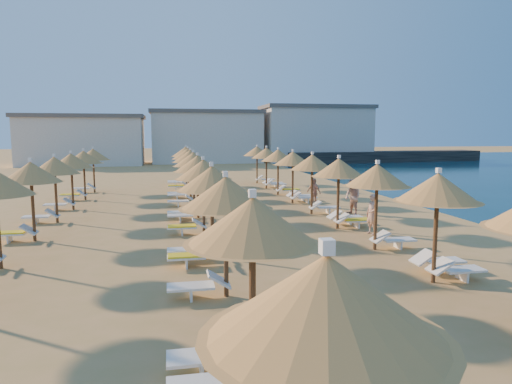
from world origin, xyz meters
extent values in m
plane|color=tan|center=(0.00, 0.00, 0.00)|extent=(220.00, 220.00, 0.00)
cube|color=black|center=(27.12, 44.00, 0.75)|extent=(30.26, 7.40, 1.50)
cube|color=silver|center=(-14.76, 45.32, 3.00)|extent=(15.00, 8.00, 6.00)
cube|color=#59514C|center=(-14.76, 45.32, 6.25)|extent=(15.60, 8.48, 0.50)
cube|color=silver|center=(1.44, 47.76, 3.40)|extent=(15.00, 8.00, 6.80)
cube|color=#59514C|center=(1.44, 47.76, 7.05)|extent=(15.60, 8.48, 0.50)
cube|color=silver|center=(17.30, 47.04, 3.80)|extent=(15.00, 8.00, 7.60)
cube|color=#59514C|center=(17.30, 47.04, 7.85)|extent=(15.60, 8.48, 0.50)
cylinder|color=brown|center=(3.24, -6.37, 1.27)|extent=(0.12, 0.12, 2.53)
cone|color=#A56630|center=(3.24, -6.37, 2.67)|extent=(2.19, 2.19, 0.78)
cone|color=#A56630|center=(3.24, -6.37, 2.34)|extent=(2.37, 2.37, 0.12)
cube|color=white|center=(3.24, -6.37, 3.13)|extent=(0.12, 0.12, 0.14)
cylinder|color=brown|center=(3.24, -2.68, 1.27)|extent=(0.12, 0.12, 2.53)
cone|color=#A56630|center=(3.24, -2.68, 2.67)|extent=(2.19, 2.19, 0.78)
cone|color=#A56630|center=(3.24, -2.68, 2.34)|extent=(2.37, 2.37, 0.12)
cube|color=white|center=(3.24, -2.68, 3.13)|extent=(0.12, 0.12, 0.14)
cylinder|color=brown|center=(3.24, 1.00, 1.27)|extent=(0.12, 0.12, 2.53)
cone|color=#A56630|center=(3.24, 1.00, 2.67)|extent=(2.19, 2.19, 0.78)
cone|color=#A56630|center=(3.24, 1.00, 2.34)|extent=(2.37, 2.37, 0.12)
cube|color=white|center=(3.24, 1.00, 3.13)|extent=(0.12, 0.12, 0.14)
cylinder|color=brown|center=(3.24, 4.69, 1.27)|extent=(0.12, 0.12, 2.53)
cone|color=#A56630|center=(3.24, 4.69, 2.67)|extent=(2.19, 2.19, 0.78)
cone|color=#A56630|center=(3.24, 4.69, 2.34)|extent=(2.37, 2.37, 0.12)
cube|color=white|center=(3.24, 4.69, 3.13)|extent=(0.12, 0.12, 0.14)
cylinder|color=brown|center=(3.24, 8.37, 1.27)|extent=(0.12, 0.12, 2.53)
cone|color=#A56630|center=(3.24, 8.37, 2.67)|extent=(2.19, 2.19, 0.78)
cone|color=#A56630|center=(3.24, 8.37, 2.34)|extent=(2.37, 2.37, 0.12)
cube|color=white|center=(3.24, 8.37, 3.13)|extent=(0.12, 0.12, 0.14)
cylinder|color=brown|center=(3.24, 12.06, 1.27)|extent=(0.12, 0.12, 2.53)
cone|color=#A56630|center=(3.24, 12.06, 2.67)|extent=(2.19, 2.19, 0.78)
cone|color=#A56630|center=(3.24, 12.06, 2.34)|extent=(2.37, 2.37, 0.12)
cube|color=white|center=(3.24, 12.06, 3.13)|extent=(0.12, 0.12, 0.14)
cylinder|color=brown|center=(3.24, 15.75, 1.27)|extent=(0.12, 0.12, 2.53)
cone|color=#A56630|center=(3.24, 15.75, 2.67)|extent=(2.19, 2.19, 0.78)
cone|color=#A56630|center=(3.24, 15.75, 2.34)|extent=(2.37, 2.37, 0.12)
cube|color=white|center=(3.24, 15.75, 3.13)|extent=(0.12, 0.12, 0.14)
cylinder|color=brown|center=(3.24, 19.43, 1.27)|extent=(0.12, 0.12, 2.53)
cone|color=#A56630|center=(3.24, 19.43, 2.67)|extent=(2.19, 2.19, 0.78)
cone|color=#A56630|center=(3.24, 19.43, 2.34)|extent=(2.37, 2.37, 0.12)
cube|color=white|center=(3.24, 19.43, 3.13)|extent=(0.12, 0.12, 0.14)
cone|color=#A56630|center=(-2.57, -13.74, 2.67)|extent=(2.19, 2.19, 0.78)
cone|color=#A56630|center=(-2.57, -13.74, 2.34)|extent=(2.37, 2.37, 0.12)
cube|color=white|center=(-2.57, -13.74, 3.13)|extent=(0.12, 0.12, 0.14)
cylinder|color=brown|center=(-2.57, -10.06, 1.27)|extent=(0.12, 0.12, 2.53)
cone|color=#A56630|center=(-2.57, -10.06, 2.67)|extent=(2.19, 2.19, 0.78)
cone|color=#A56630|center=(-2.57, -10.06, 2.34)|extent=(2.37, 2.37, 0.12)
cube|color=white|center=(-2.57, -10.06, 3.13)|extent=(0.12, 0.12, 0.14)
cylinder|color=brown|center=(-2.57, -6.37, 1.27)|extent=(0.12, 0.12, 2.53)
cone|color=#A56630|center=(-2.57, -6.37, 2.67)|extent=(2.19, 2.19, 0.78)
cone|color=#A56630|center=(-2.57, -6.37, 2.34)|extent=(2.37, 2.37, 0.12)
cube|color=white|center=(-2.57, -6.37, 3.13)|extent=(0.12, 0.12, 0.14)
cylinder|color=brown|center=(-2.57, -2.68, 1.27)|extent=(0.12, 0.12, 2.53)
cone|color=#A56630|center=(-2.57, -2.68, 2.67)|extent=(2.19, 2.19, 0.78)
cone|color=#A56630|center=(-2.57, -2.68, 2.34)|extent=(2.37, 2.37, 0.12)
cube|color=white|center=(-2.57, -2.68, 3.13)|extent=(0.12, 0.12, 0.14)
cylinder|color=brown|center=(-2.57, 1.00, 1.27)|extent=(0.12, 0.12, 2.53)
cone|color=#A56630|center=(-2.57, 1.00, 2.67)|extent=(2.19, 2.19, 0.78)
cone|color=#A56630|center=(-2.57, 1.00, 2.34)|extent=(2.37, 2.37, 0.12)
cube|color=white|center=(-2.57, 1.00, 3.13)|extent=(0.12, 0.12, 0.14)
cylinder|color=brown|center=(-2.57, 4.69, 1.27)|extent=(0.12, 0.12, 2.53)
cone|color=#A56630|center=(-2.57, 4.69, 2.67)|extent=(2.19, 2.19, 0.78)
cone|color=#A56630|center=(-2.57, 4.69, 2.34)|extent=(2.37, 2.37, 0.12)
cube|color=white|center=(-2.57, 4.69, 3.13)|extent=(0.12, 0.12, 0.14)
cylinder|color=brown|center=(-2.57, 8.37, 1.27)|extent=(0.12, 0.12, 2.53)
cone|color=#A56630|center=(-2.57, 8.37, 2.67)|extent=(2.19, 2.19, 0.78)
cone|color=#A56630|center=(-2.57, 8.37, 2.34)|extent=(2.37, 2.37, 0.12)
cube|color=white|center=(-2.57, 8.37, 3.13)|extent=(0.12, 0.12, 0.14)
cylinder|color=brown|center=(-2.57, 12.06, 1.27)|extent=(0.12, 0.12, 2.53)
cone|color=#A56630|center=(-2.57, 12.06, 2.67)|extent=(2.19, 2.19, 0.78)
cone|color=#A56630|center=(-2.57, 12.06, 2.34)|extent=(2.37, 2.37, 0.12)
cube|color=white|center=(-2.57, 12.06, 3.13)|extent=(0.12, 0.12, 0.14)
cylinder|color=brown|center=(-2.57, 15.75, 1.27)|extent=(0.12, 0.12, 2.53)
cone|color=#A56630|center=(-2.57, 15.75, 2.67)|extent=(2.19, 2.19, 0.78)
cone|color=#A56630|center=(-2.57, 15.75, 2.34)|extent=(2.37, 2.37, 0.12)
cube|color=white|center=(-2.57, 15.75, 3.13)|extent=(0.12, 0.12, 0.14)
cylinder|color=brown|center=(-2.57, 19.43, 1.27)|extent=(0.12, 0.12, 2.53)
cone|color=#A56630|center=(-2.57, 19.43, 2.67)|extent=(2.19, 2.19, 0.78)
cone|color=#A56630|center=(-2.57, 19.43, 2.34)|extent=(2.37, 2.37, 0.12)
cube|color=white|center=(-2.57, 19.43, 3.13)|extent=(0.12, 0.12, 0.14)
cylinder|color=brown|center=(-9.09, 1.00, 1.27)|extent=(0.12, 0.12, 2.53)
cone|color=#A56630|center=(-9.09, 1.00, 2.67)|extent=(2.19, 2.19, 0.78)
cone|color=#A56630|center=(-9.09, 1.00, 2.34)|extent=(2.37, 2.37, 0.12)
cube|color=white|center=(-9.09, 1.00, 3.13)|extent=(0.12, 0.12, 0.14)
cylinder|color=brown|center=(-9.09, 4.69, 1.27)|extent=(0.12, 0.12, 2.53)
cone|color=#A56630|center=(-9.09, 4.69, 2.67)|extent=(2.19, 2.19, 0.78)
cone|color=#A56630|center=(-9.09, 4.69, 2.34)|extent=(2.37, 2.37, 0.12)
cube|color=white|center=(-9.09, 4.69, 3.13)|extent=(0.12, 0.12, 0.14)
cylinder|color=brown|center=(-9.09, 8.37, 1.27)|extent=(0.12, 0.12, 2.53)
cone|color=#A56630|center=(-9.09, 8.37, 2.67)|extent=(2.19, 2.19, 0.78)
cone|color=#A56630|center=(-9.09, 8.37, 2.34)|extent=(2.37, 2.37, 0.12)
cube|color=white|center=(-9.09, 8.37, 3.13)|extent=(0.12, 0.12, 0.14)
cylinder|color=brown|center=(-9.09, 12.06, 1.27)|extent=(0.12, 0.12, 2.53)
cone|color=#A56630|center=(-9.09, 12.06, 2.67)|extent=(2.19, 2.19, 0.78)
cone|color=#A56630|center=(-9.09, 12.06, 2.34)|extent=(2.37, 2.37, 0.12)
cube|color=white|center=(-9.09, 12.06, 3.13)|extent=(0.12, 0.12, 0.14)
cylinder|color=brown|center=(-9.09, 15.75, 1.27)|extent=(0.12, 0.12, 2.53)
cone|color=#A56630|center=(-9.09, 15.75, 2.67)|extent=(2.19, 2.19, 0.78)
cone|color=#A56630|center=(-9.09, 15.75, 2.34)|extent=(2.37, 2.37, 0.12)
cube|color=white|center=(-9.09, 15.75, 3.13)|extent=(0.12, 0.12, 0.14)
cube|color=white|center=(-3.47, -10.06, 0.32)|extent=(1.18, 0.60, 0.06)
cube|color=white|center=(-3.47, -10.06, 0.16)|extent=(0.06, 0.54, 0.32)
cube|color=white|center=(-2.77, -10.06, 0.46)|extent=(0.58, 0.60, 0.40)
cube|color=white|center=(-2.77, -10.96, 0.46)|extent=(0.58, 0.60, 0.40)
cube|color=white|center=(4.14, -6.37, 0.32)|extent=(1.18, 0.60, 0.06)
cube|color=white|center=(4.14, -6.37, 0.16)|extent=(0.06, 0.54, 0.32)
cube|color=white|center=(3.43, -6.37, 0.46)|extent=(0.58, 0.60, 0.40)
cube|color=white|center=(4.14, -5.47, 0.32)|extent=(1.18, 0.60, 0.06)
cube|color=white|center=(4.14, -5.47, 0.16)|extent=(0.06, 0.54, 0.32)
cube|color=white|center=(3.43, -5.47, 0.46)|extent=(0.58, 0.60, 0.40)
cube|color=white|center=(-3.47, -6.37, 0.32)|extent=(1.18, 0.60, 0.06)
cube|color=white|center=(-3.47, -6.37, 0.16)|extent=(0.06, 0.54, 0.32)
cube|color=white|center=(-2.77, -6.37, 0.46)|extent=(0.58, 0.60, 0.40)
cube|color=white|center=(4.14, -2.68, 0.32)|extent=(1.18, 0.60, 0.06)
cube|color=white|center=(4.14, -2.68, 0.16)|extent=(0.06, 0.54, 0.32)
cube|color=white|center=(3.43, -2.68, 0.46)|extent=(0.58, 0.60, 0.40)
cube|color=white|center=(-3.47, -2.68, 0.32)|extent=(1.18, 0.60, 0.06)
cube|color=white|center=(-3.47, -2.68, 0.16)|extent=(0.06, 0.54, 0.32)
cube|color=white|center=(-2.77, -2.68, 0.46)|extent=(0.58, 0.60, 0.40)
cube|color=white|center=(-3.47, -3.58, 0.32)|extent=(1.18, 0.60, 0.06)
cube|color=white|center=(-3.47, -3.58, 0.16)|extent=(0.06, 0.54, 0.32)
cube|color=white|center=(-2.77, -3.58, 0.46)|extent=(0.58, 0.60, 0.40)
cube|color=yellow|center=(-3.47, -3.58, 0.38)|extent=(1.13, 0.55, 0.05)
cube|color=white|center=(4.14, 1.00, 0.32)|extent=(1.18, 0.60, 0.06)
cube|color=white|center=(4.14, 1.00, 0.16)|extent=(0.06, 0.54, 0.32)
cube|color=white|center=(3.43, 1.00, 0.46)|extent=(0.58, 0.60, 0.40)
cube|color=yellow|center=(4.14, 1.00, 0.38)|extent=(1.13, 0.55, 0.05)
cube|color=white|center=(4.14, 1.90, 0.32)|extent=(1.18, 0.60, 0.06)
cube|color=white|center=(4.14, 1.90, 0.16)|extent=(0.06, 0.54, 0.32)
cube|color=white|center=(3.43, 1.90, 0.46)|extent=(0.58, 0.60, 0.40)
cube|color=white|center=(-3.47, 1.00, 0.32)|extent=(1.18, 0.60, 0.06)
cube|color=white|center=(-3.47, 1.00, 0.16)|extent=(0.06, 0.54, 0.32)
cube|color=white|center=(-2.77, 1.00, 0.46)|extent=(0.58, 0.60, 0.40)
cube|color=yellow|center=(-3.47, 1.00, 0.38)|extent=(1.13, 0.55, 0.05)
cube|color=white|center=(4.14, 4.69, 0.32)|extent=(1.18, 0.60, 0.06)
cube|color=white|center=(4.14, 4.69, 0.16)|extent=(0.06, 0.54, 0.32)
cube|color=white|center=(3.43, 4.69, 0.46)|extent=(0.58, 0.60, 0.40)
cube|color=white|center=(-3.47, 4.69, 0.32)|extent=(1.18, 0.60, 0.06)
cube|color=white|center=(-3.47, 4.69, 0.16)|extent=(0.06, 0.54, 0.32)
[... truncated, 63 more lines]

